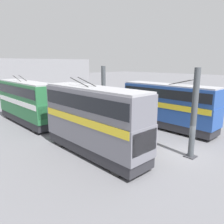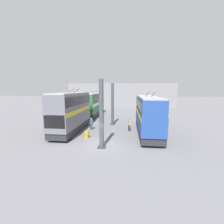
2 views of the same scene
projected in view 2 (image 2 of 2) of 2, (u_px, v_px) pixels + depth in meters
name	position (u px, v px, depth m)	size (l,w,h in m)	color
ground_plane	(103.00, 145.00, 15.51)	(240.00, 240.00, 0.00)	slate
depot_back_wall	(121.00, 95.00, 49.99)	(0.50, 36.00, 7.84)	gray
support_column_near	(101.00, 115.00, 14.49)	(0.80, 0.80, 6.74)	#42474C
support_column_far	(113.00, 105.00, 24.40)	(0.80, 0.80, 6.74)	#42474C
bus_left_far	(148.00, 113.00, 19.33)	(10.62, 2.54, 5.46)	black
bus_right_mid	(72.00, 110.00, 20.37)	(9.87, 2.54, 5.93)	black
bus_right_far	(93.00, 103.00, 32.76)	(10.96, 2.54, 5.57)	black
person_by_right_row	(91.00, 123.00, 21.59)	(0.44, 0.48, 1.70)	#384251
person_by_left_row	(129.00, 124.00, 20.81)	(0.48, 0.37, 1.78)	#2D2D33
oil_drum	(86.00, 135.00, 17.88)	(0.61, 0.61, 0.81)	#B28E23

